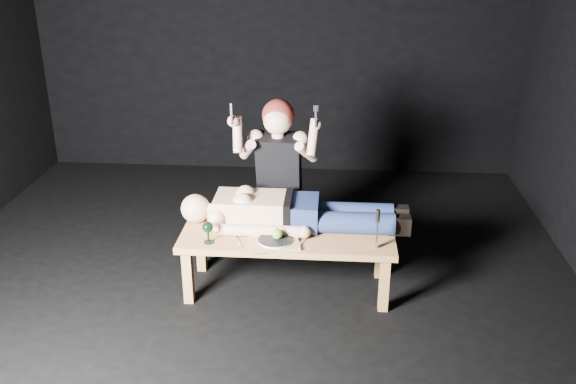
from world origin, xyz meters
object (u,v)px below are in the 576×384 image
object	(u,v)px
serving_tray	(275,243)
goblet	(208,232)
table	(287,261)
kneeling_woman	(280,176)
lying_man	(295,208)
carving_knife	(377,229)

from	to	relation	value
serving_tray	goblet	world-z (taller)	goblet
table	serving_tray	bearing A→B (deg)	-114.55
serving_tray	table	bearing A→B (deg)	65.47
goblet	table	bearing A→B (deg)	18.69
kneeling_woman	lying_man	bearing A→B (deg)	-67.63
kneeling_woman	carving_knife	bearing A→B (deg)	-42.22
goblet	serving_tray	bearing A→B (deg)	1.53
goblet	carving_knife	world-z (taller)	carving_knife
table	lying_man	world-z (taller)	lying_man
lying_man	kneeling_woman	bearing A→B (deg)	109.64
goblet	kneeling_woman	bearing A→B (deg)	58.84
goblet	carving_knife	distance (m)	1.15
kneeling_woman	carving_knife	xyz separation A→B (m)	(0.71, -0.71, -0.08)
lying_man	kneeling_woman	world-z (taller)	kneeling_woman
serving_tray	carving_knife	bearing A→B (deg)	-0.11
goblet	carving_knife	size ratio (longest dim) A/B	0.56
lying_man	kneeling_woman	size ratio (longest dim) A/B	1.16
kneeling_woman	goblet	size ratio (longest dim) A/B	8.48
lying_man	goblet	distance (m)	0.66
goblet	lying_man	bearing A→B (deg)	28.77
lying_man	table	bearing A→B (deg)	-109.01
lying_man	carving_knife	size ratio (longest dim) A/B	5.51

